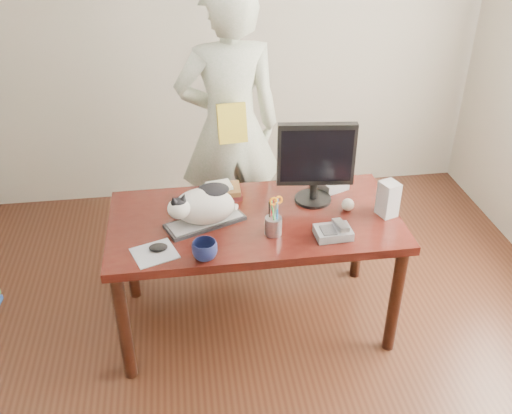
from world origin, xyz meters
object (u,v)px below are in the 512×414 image
Objects in this scene: phone at (334,232)px; calculator at (329,182)px; coffee_mug at (205,250)px; person at (230,128)px; monitor at (316,159)px; pen_cup at (274,224)px; book_stack at (221,191)px; desk at (253,232)px; baseball at (348,205)px; cat at (202,205)px; keyboard at (205,222)px; speaker at (388,199)px; mouse at (158,247)px.

calculator is at bearing 75.58° from phone.
coffee_mug is 1.16m from person.
pen_cup is (-0.28, -0.29, -0.21)m from monitor.
coffee_mug is 0.60m from book_stack.
baseball is at bearing -7.90° from desk.
monitor is 0.79m from person.
book_stack is 0.66m from calculator.
monitor is at bearing -9.22° from cat.
monitor is at bearing 146.04° from baseball.
cat is at bearing -159.36° from desk.
coffee_mug reaches higher than desk.
book_stack is at bearing 43.59° from cat.
person is (-0.58, 0.79, 0.15)m from baseball.
desk is 7.06× the size of pen_cup.
cat reaches higher than phone.
book_stack reaches higher than keyboard.
cat is 1.62× the size of calculator.
monitor is at bearing -17.94° from book_stack.
cat is 0.85m from calculator.
person is at bearing 110.46° from phone.
coffee_mug is 1.80× the size of baseball.
coffee_mug is (-0.02, -0.31, 0.04)m from keyboard.
monitor is (0.36, 0.04, 0.42)m from desk.
coffee_mug is 1.06m from speaker.
speaker is at bearing -11.46° from desk.
keyboard is 0.32m from coffee_mug.
monitor is 1.97× the size of calculator.
pen_cup is 0.12× the size of person.
monitor reaches higher than book_stack.
book_stack is (0.14, 0.59, -0.01)m from coffee_mug.
coffee_mug is 0.66× the size of phone.
monitor is 0.43m from phone.
keyboard is 1.14× the size of cat.
pen_cup is 0.96× the size of book_stack.
mouse is at bearing -161.44° from keyboard.
calculator is (0.79, 0.62, -0.02)m from coffee_mug.
baseball reaches higher than mouse.
desk is 3.99× the size of cat.
speaker is at bearing 127.16° from person.
baseball reaches higher than desk.
speaker is at bearing -20.37° from baseball.
calculator is (0.42, 0.46, -0.03)m from pen_cup.
keyboard is at bearing 86.12° from coffee_mug.
person is at bearing 97.66° from pen_cup.
desk is 0.30m from book_stack.
baseball is 0.29× the size of calculator.
pen_cup is at bearing 169.38° from speaker.
speaker is (0.37, -0.19, -0.17)m from monitor.
cat is at bearing 68.96° from person.
person reaches higher than speaker.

